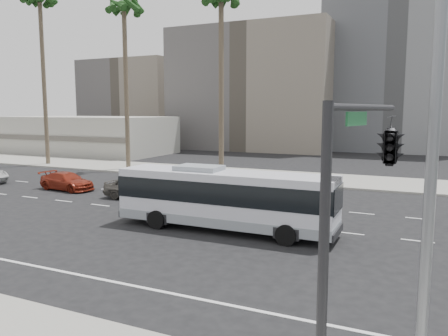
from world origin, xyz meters
The scene contains 15 objects.
ground centered at (0.00, 0.00, 0.00)m, with size 700.00×700.00×0.00m, color black.
sidewalk_north centered at (0.00, 15.50, 0.07)m, with size 120.00×7.00×0.15m, color gray.
commercial_low centered at (-30.00, 25.99, 2.50)m, with size 22.00×12.16×5.00m.
midrise_beige_west centered at (-12.00, 45.00, 9.00)m, with size 24.00×18.00×18.00m, color #5F5A56.
midrise_gray_center centered at (8.00, 52.00, 13.00)m, with size 20.00×20.00×26.00m, color #5D5F63.
midrise_beige_far centered at (-38.00, 50.00, 7.50)m, with size 18.00×16.00×15.00m, color #5F5A56.
civic_tower centered at (-2.00, 250.00, 38.83)m, with size 42.00×42.00×129.00m.
city_bus centered at (3.36, -1.91, 1.64)m, with size 10.86×2.66×3.11m.
car_a centered at (-5.10, 2.61, 0.76)m, with size 4.49×1.81×1.53m, color #48443E.
car_b centered at (-11.80, 3.20, 0.65)m, with size 4.51×1.83×1.31m, color maroon.
streetlight_corner centered at (12.40, -11.44, 5.80)m, with size 2.25×4.63×10.25m.
traffic_signal centered at (11.30, -11.19, 4.98)m, with size 2.78×3.78×5.97m.
palm_near centered at (-3.91, 13.26, 14.88)m, with size 4.88×4.88×16.42m.
palm_mid centered at (-14.39, 14.04, 15.25)m, with size 5.49×5.49×16.95m.
palm_far centered at (-24.77, 13.76, 17.04)m, with size 5.46×5.46×18.76m.
Camera 1 is at (12.05, -20.92, 5.81)m, focal length 35.14 mm.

